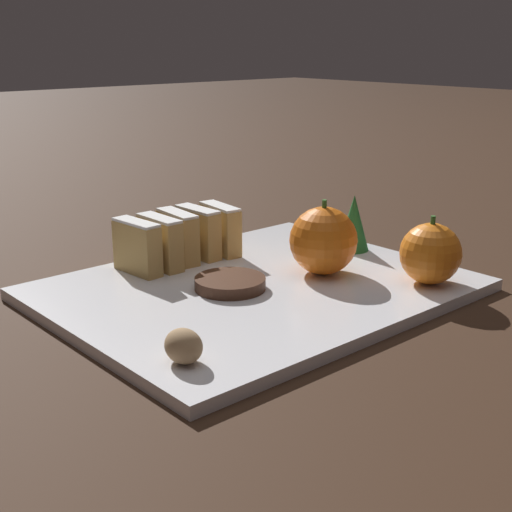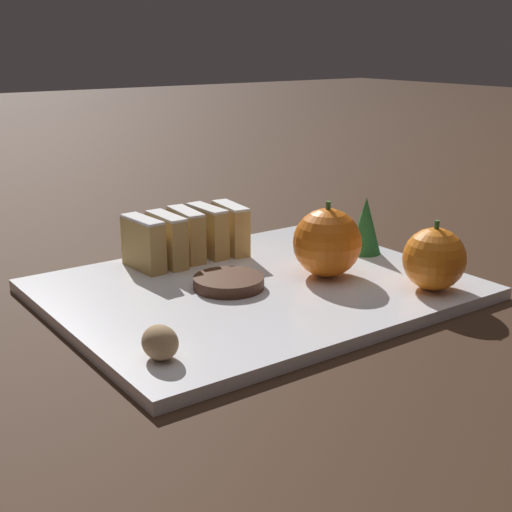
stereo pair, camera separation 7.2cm
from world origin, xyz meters
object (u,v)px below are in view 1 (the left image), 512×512
object	(u,v)px
orange_near	(323,241)
chocolate_cookie	(230,283)
walnut	(183,346)
orange_far	(431,254)

from	to	relation	value
orange_near	chocolate_cookie	distance (m)	0.11
walnut	orange_near	bearing A→B (deg)	108.39
orange_near	walnut	size ratio (longest dim) A/B	2.38
orange_near	walnut	world-z (taller)	orange_near
walnut	chocolate_cookie	size ratio (longest dim) A/B	0.47
orange_far	chocolate_cookie	distance (m)	0.21
orange_far	chocolate_cookie	xyz separation A→B (m)	(-0.12, -0.17, -0.03)
orange_near	chocolate_cookie	bearing A→B (deg)	-104.29
walnut	chocolate_cookie	world-z (taller)	walnut
orange_far	chocolate_cookie	size ratio (longest dim) A/B	0.99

